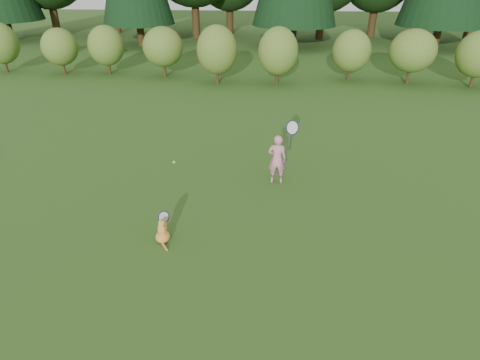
# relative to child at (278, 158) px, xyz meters

# --- Properties ---
(ground) EXTENTS (100.00, 100.00, 0.00)m
(ground) POSITION_rel_child_xyz_m (-1.08, -2.07, -0.70)
(ground) COLOR #1E4D15
(ground) RESTS_ON ground
(shrub_row) EXTENTS (28.00, 3.00, 2.80)m
(shrub_row) POSITION_rel_child_xyz_m (-1.08, 10.93, 0.70)
(shrub_row) COLOR #4F6920
(shrub_row) RESTS_ON ground
(child) EXTENTS (0.76, 0.49, 1.98)m
(child) POSITION_rel_child_xyz_m (0.00, 0.00, 0.00)
(child) COLOR pink
(child) RESTS_ON ground
(cat) EXTENTS (0.39, 0.69, 0.69)m
(cat) POSITION_rel_child_xyz_m (-2.39, -2.76, -0.44)
(cat) COLOR orange
(cat) RESTS_ON ground
(tennis_ball) EXTENTS (0.07, 0.07, 0.07)m
(tennis_ball) POSITION_rel_child_xyz_m (-2.40, -1.29, 0.42)
(tennis_ball) COLOR #AACC18
(tennis_ball) RESTS_ON ground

